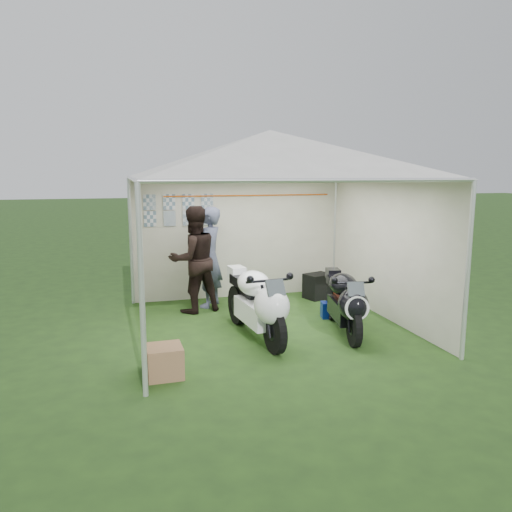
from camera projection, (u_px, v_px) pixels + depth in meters
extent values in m
plane|color=#213B17|center=(269.00, 326.00, 7.82)|extent=(80.00, 80.00, 0.00)
cylinder|color=silver|center=(142.00, 293.00, 5.21)|extent=(0.06, 0.06, 2.30)
cylinder|color=silver|center=(468.00, 272.00, 6.26)|extent=(0.06, 0.06, 2.30)
cylinder|color=silver|center=(131.00, 241.00, 9.01)|extent=(0.06, 0.06, 2.30)
cylinder|color=silver|center=(335.00, 234.00, 10.06)|extent=(0.06, 0.06, 2.30)
cube|color=silver|center=(239.00, 238.00, 9.53)|extent=(4.00, 0.02, 2.30)
cube|color=silver|center=(135.00, 260.00, 7.11)|extent=(0.02, 4.00, 2.30)
cube|color=silver|center=(386.00, 249.00, 8.16)|extent=(0.02, 4.00, 2.30)
pyramid|color=white|center=(270.00, 154.00, 7.38)|extent=(5.66, 5.66, 0.70)
cube|color=#99A5B7|center=(149.00, 202.00, 8.96)|extent=(0.22, 0.02, 0.28)
cube|color=#99A5B7|center=(169.00, 202.00, 9.05)|extent=(0.22, 0.02, 0.28)
cube|color=#99A5B7|center=(188.00, 202.00, 9.15)|extent=(0.22, 0.01, 0.28)
cube|color=#99A5B7|center=(207.00, 201.00, 9.24)|extent=(0.22, 0.01, 0.28)
cube|color=#99A5B7|center=(150.00, 219.00, 9.01)|extent=(0.22, 0.02, 0.28)
cube|color=#99A5B7|center=(170.00, 218.00, 9.10)|extent=(0.22, 0.01, 0.28)
cube|color=#99A5B7|center=(189.00, 218.00, 9.20)|extent=(0.22, 0.02, 0.28)
cube|color=#99A5B7|center=(207.00, 218.00, 9.29)|extent=(0.22, 0.01, 0.28)
cylinder|color=#D8590C|center=(249.00, 195.00, 9.42)|extent=(3.20, 0.02, 0.02)
cylinder|color=black|center=(275.00, 331.00, 6.61)|extent=(0.17, 0.62, 0.61)
cylinder|color=black|center=(239.00, 305.00, 7.92)|extent=(0.22, 0.63, 0.61)
cube|color=white|center=(256.00, 312.00, 7.21)|extent=(0.45, 1.00, 0.31)
ellipsoid|color=white|center=(272.00, 305.00, 6.65)|extent=(0.52, 0.66, 0.51)
ellipsoid|color=white|center=(254.00, 283.00, 7.23)|extent=(0.51, 0.67, 0.36)
cube|color=black|center=(244.00, 282.00, 7.62)|extent=(0.33, 0.64, 0.14)
cube|color=white|center=(237.00, 272.00, 7.91)|extent=(0.26, 0.33, 0.18)
cube|color=black|center=(246.00, 294.00, 7.55)|extent=(0.16, 0.57, 0.10)
cube|color=#3F474C|center=(275.00, 288.00, 6.49)|extent=(0.26, 0.17, 0.22)
cylinder|color=black|center=(354.00, 327.00, 6.87)|extent=(0.20, 0.57, 0.56)
cylinder|color=black|center=(333.00, 303.00, 8.15)|extent=(0.25, 0.58, 0.56)
cube|color=black|center=(344.00, 310.00, 7.45)|extent=(0.49, 0.93, 0.28)
ellipsoid|color=black|center=(353.00, 304.00, 6.91)|extent=(0.52, 0.63, 0.47)
ellipsoid|color=black|center=(343.00, 284.00, 7.48)|extent=(0.52, 0.64, 0.33)
cube|color=black|center=(337.00, 282.00, 7.86)|extent=(0.35, 0.60, 0.13)
cube|color=black|center=(333.00, 274.00, 8.15)|extent=(0.26, 0.31, 0.17)
cube|color=maroon|center=(338.00, 294.00, 7.79)|extent=(0.19, 0.52, 0.09)
cube|color=#3F474C|center=(356.00, 289.00, 6.76)|extent=(0.25, 0.18, 0.20)
cylinder|color=white|center=(357.00, 308.00, 6.71)|extent=(0.33, 0.09, 0.34)
cube|color=#0C28B9|center=(332.00, 310.00, 8.27)|extent=(0.39, 0.28, 0.26)
imported|color=black|center=(194.00, 260.00, 8.51)|extent=(1.05, 0.91, 1.83)
imported|color=slate|center=(209.00, 257.00, 8.85)|extent=(0.74, 0.78, 1.79)
cube|color=black|center=(318.00, 286.00, 9.52)|extent=(0.57, 0.51, 0.48)
cube|color=white|center=(163.00, 359.00, 6.06)|extent=(0.46, 0.38, 0.29)
cube|color=#886041|center=(165.00, 361.00, 5.88)|extent=(0.43, 0.43, 0.37)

